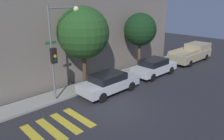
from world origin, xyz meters
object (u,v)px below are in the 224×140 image
pickup_truck (192,53)px  tree_midblock (140,30)px  tree_near_corner (83,33)px  sedan_middle (154,67)px  sedan_near_corner (109,83)px  traffic_light_pole (58,43)px

pickup_truck → tree_midblock: tree_midblock is taller
tree_near_corner → sedan_middle: bearing=-15.9°
sedan_near_corner → tree_near_corner: 3.80m
pickup_truck → tree_near_corner: 13.26m
sedan_middle → tree_near_corner: tree_near_corner is taller
traffic_light_pole → sedan_middle: bearing=-8.8°
traffic_light_pole → pickup_truck: traffic_light_pole is taller
sedan_near_corner → tree_near_corner: tree_near_corner is taller
pickup_truck → sedan_near_corner: bearing=180.0°
traffic_light_pole → sedan_middle: 8.84m
sedan_near_corner → sedan_middle: bearing=0.0°
tree_midblock → pickup_truck: bearing=-14.5°
tree_near_corner → pickup_truck: bearing=-7.7°
traffic_light_pole → pickup_truck: size_ratio=1.04×
sedan_near_corner → sedan_middle: (5.30, 0.00, 0.02)m
tree_midblock → traffic_light_pole: bearing=-176.9°
sedan_middle → pickup_truck: size_ratio=0.76×
tree_near_corner → traffic_light_pole: bearing=-168.5°
traffic_light_pole → sedan_near_corner: bearing=-23.4°
traffic_light_pole → tree_near_corner: size_ratio=1.01×
sedan_near_corner → sedan_middle: 5.30m
sedan_near_corner → tree_near_corner: (-0.74, 1.72, 3.31)m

